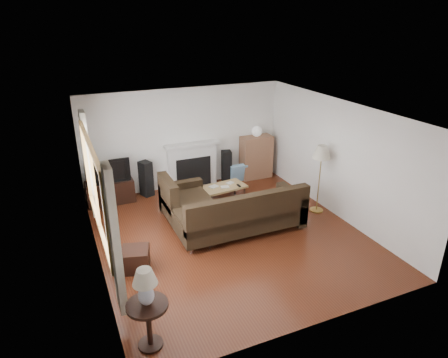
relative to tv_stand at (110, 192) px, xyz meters
name	(u,v)px	position (x,y,z in m)	size (l,w,h in m)	color
room	(230,177)	(1.94, -2.48, 0.98)	(5.10, 5.60, 2.54)	#512212
window	(95,188)	(-0.51, -2.68, 1.28)	(0.12, 2.74, 1.54)	olive
curtain_near	(115,242)	(-0.46, -4.20, 1.13)	(0.10, 0.35, 2.10)	beige
curtain_far	(89,165)	(-0.46, -1.16, 1.13)	(0.10, 0.35, 2.10)	beige
fireplace	(193,165)	(2.09, 0.16, 0.31)	(1.40, 0.26, 1.15)	white
tv_stand	(110,192)	(0.00, 0.00, 0.00)	(1.07, 0.48, 0.53)	black
television	(108,170)	(0.00, 0.00, 0.54)	(0.96, 0.13, 0.55)	black
speaker_left	(146,179)	(0.87, 0.06, 0.16)	(0.24, 0.29, 0.86)	black
speaker_right	(227,167)	(2.99, 0.07, 0.15)	(0.23, 0.28, 0.84)	black
bookshelf	(256,157)	(3.83, 0.04, 0.30)	(0.83, 0.39, 1.14)	#8B5C40
globe_lamp	(257,131)	(3.83, 0.04, 1.01)	(0.27, 0.27, 0.27)	white
sectional_sofa	(240,211)	(2.19, -2.42, 0.19)	(2.80, 2.04, 0.90)	black
coffee_table	(224,194)	(2.43, -1.01, -0.07)	(1.02, 0.55, 0.40)	#A5854E
footstool	(136,259)	(-0.02, -2.86, -0.07)	(0.45, 0.45, 0.38)	black
floor_lamp	(319,179)	(4.16, -2.28, 0.50)	(0.39, 0.39, 1.53)	#A68339
side_table	(149,325)	(-0.21, -4.67, 0.07)	(0.55, 0.55, 0.68)	black
table_lamp	(145,287)	(-0.21, -4.67, 0.67)	(0.32, 0.32, 0.52)	silver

